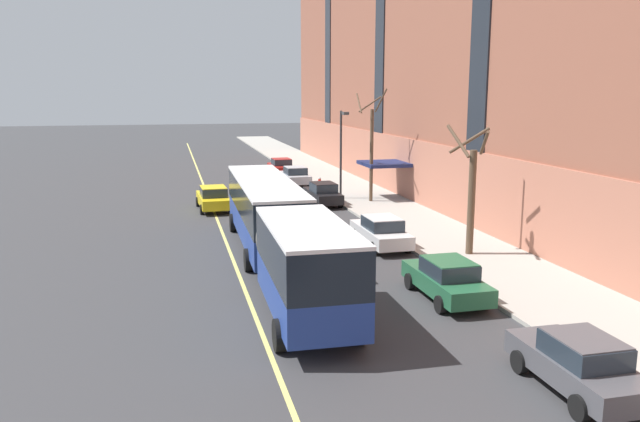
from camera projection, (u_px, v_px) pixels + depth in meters
ground_plane at (297, 288)px, 24.65m from camera, size 260.00×260.00×0.00m
sidewalk at (473, 253)px, 29.61m from camera, size 5.29×160.00×0.15m
city_bus at (277, 225)px, 26.75m from camera, size 3.11×20.18×3.45m
parked_car_green_1 at (447, 279)px, 23.18m from camera, size 1.97×4.55×1.56m
parked_car_darkgray_2 at (579, 364)px, 15.97m from camera, size 1.91×4.23×1.56m
parked_car_silver_3 at (295, 176)px, 51.56m from camera, size 2.11×4.51×1.56m
parked_car_red_4 at (281, 167)px, 57.88m from camera, size 2.11×4.37×1.56m
parked_car_white_5 at (381, 232)px, 31.03m from camera, size 2.00×4.73×1.56m
parked_car_black_6 at (323, 194)px, 42.59m from camera, size 2.00×4.52×1.56m
taxi_cab at (213, 198)px, 40.82m from camera, size 2.14×4.80×1.56m
street_tree_mid_block at (471, 191)px, 28.80m from camera, size 2.20×2.20×6.01m
street_tree_far_uptown at (371, 147)px, 42.79m from camera, size 1.96×1.87×7.71m
street_lamp at (342, 145)px, 43.66m from camera, size 0.36×1.48×6.18m
fire_hydrant at (320, 182)px, 50.25m from camera, size 0.42×0.24×0.72m
lane_centerline at (237, 270)px, 27.04m from camera, size 0.16×140.00×0.01m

